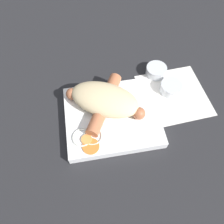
# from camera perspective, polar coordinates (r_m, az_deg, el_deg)

# --- Properties ---
(ground_plane) EXTENTS (3.00, 3.00, 0.00)m
(ground_plane) POSITION_cam_1_polar(r_m,az_deg,el_deg) (0.50, 0.00, -1.84)
(ground_plane) COLOR #232326
(food_tray) EXTENTS (0.21, 0.18, 0.02)m
(food_tray) POSITION_cam_1_polar(r_m,az_deg,el_deg) (0.49, 0.00, -1.23)
(food_tray) COLOR white
(food_tray) RESTS_ON ground_plane
(bread_roll) EXTENTS (0.18, 0.15, 0.04)m
(bread_roll) POSITION_cam_1_polar(r_m,az_deg,el_deg) (0.48, -1.95, 3.37)
(bread_roll) COLOR beige
(bread_roll) RESTS_ON food_tray
(sausage) EXTENTS (0.17, 0.15, 0.03)m
(sausage) POSITION_cam_1_polar(r_m,az_deg,el_deg) (0.48, -1.94, 2.26)
(sausage) COLOR #B26642
(sausage) RESTS_ON food_tray
(pickled_veggies) EXTENTS (0.06, 0.07, 0.00)m
(pickled_veggies) POSITION_cam_1_polar(r_m,az_deg,el_deg) (0.46, -6.43, -7.01)
(pickled_veggies) COLOR orange
(pickled_veggies) RESTS_ON food_tray
(napkin) EXTENTS (0.16, 0.16, 0.00)m
(napkin) POSITION_cam_1_polar(r_m,az_deg,el_deg) (0.56, 15.79, 4.38)
(napkin) COLOR white
(napkin) RESTS_ON ground_plane
(condiment_cup_near) EXTENTS (0.05, 0.05, 0.02)m
(condiment_cup_near) POSITION_cam_1_polar(r_m,az_deg,el_deg) (0.55, 15.07, 6.06)
(condiment_cup_near) COLOR silver
(condiment_cup_near) RESTS_ON ground_plane
(condiment_cup_far) EXTENTS (0.05, 0.05, 0.02)m
(condiment_cup_far) POSITION_cam_1_polar(r_m,az_deg,el_deg) (0.58, 11.42, 10.42)
(condiment_cup_far) COLOR silver
(condiment_cup_far) RESTS_ON ground_plane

